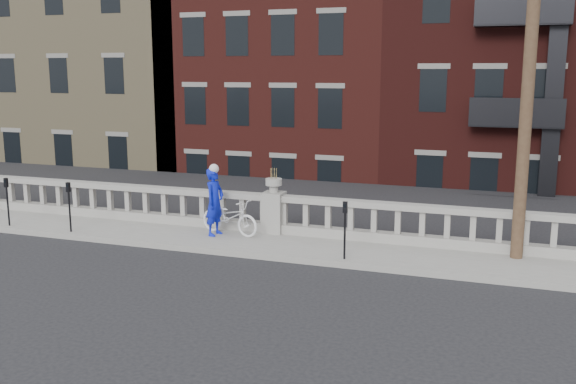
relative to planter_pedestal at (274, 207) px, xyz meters
name	(u,v)px	position (x,y,z in m)	size (l,w,h in m)	color
ground	(209,282)	(0.00, -3.95, -0.83)	(120.00, 120.00, 0.00)	black
sidewalk	(261,244)	(0.00, -0.95, -0.76)	(32.00, 2.20, 0.15)	gray
balustrade	(274,214)	(0.00, 0.00, -0.19)	(28.00, 0.34, 1.03)	gray
planter_pedestal	(274,207)	(0.00, 0.00, 0.00)	(0.55, 0.55, 1.76)	gray
lower_level	(409,104)	(0.56, 19.09, 1.80)	(80.00, 44.00, 20.80)	#605E59
utility_pole	(532,34)	(6.20, -0.35, 4.41)	(1.60, 0.28, 10.00)	#422D1E
parking_meter_a	(7,196)	(-7.30, -1.80, 0.17)	(0.10, 0.09, 1.36)	black
parking_meter_b	(69,201)	(-5.21, -1.80, 0.17)	(0.10, 0.09, 1.36)	black
parking_meter_c	(345,224)	(2.43, -1.80, 0.17)	(0.10, 0.09, 1.36)	black
bicycle	(230,217)	(-1.03, -0.60, -0.21)	(0.63, 1.80, 0.95)	white
cyclist	(215,202)	(-1.37, -0.79, 0.22)	(0.66, 0.43, 1.80)	#0C1ABD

